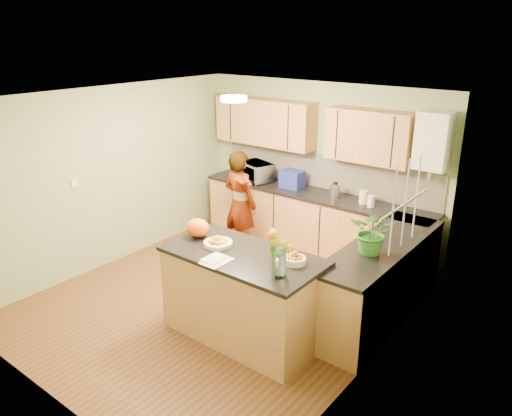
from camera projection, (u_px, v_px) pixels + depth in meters
The scene contains 28 objects.
floor at pixel (221, 301), 6.23m from camera, with size 4.50×4.50×0.00m, color #543618.
ceiling at pixel (216, 98), 5.38m from camera, with size 4.00×4.50×0.02m, color white.
wall_back at pixel (319, 167), 7.48m from camera, with size 4.00×0.02×2.50m, color #90A777.
wall_front at pixel (37, 279), 4.14m from camera, with size 4.00×0.02×2.50m, color #90A777.
wall_left at pixel (112, 177), 6.97m from camera, with size 0.02×4.50×2.50m, color #90A777.
wall_right at pixel (378, 251), 4.65m from camera, with size 0.02×4.50×2.50m, color #90A777.
back_counter at pixel (312, 222), 7.46m from camera, with size 3.64×0.62×0.94m.
right_counter at pixel (380, 282), 5.72m from camera, with size 0.62×2.24×0.94m.
splashback at pixel (324, 171), 7.42m from camera, with size 3.60×0.02×0.52m, color beige.
upper_cabinets at pixel (305, 127), 7.25m from camera, with size 3.20×0.34×0.70m.
boiler at pixel (433, 141), 6.15m from camera, with size 0.40×0.30×0.86m.
window_right at pixel (406, 204), 5.00m from camera, with size 0.01×1.30×1.05m.
light_switch at pixel (75, 184), 6.50m from camera, with size 0.02×0.09×0.09m, color white.
ceiling_lamp at pixel (234, 99), 5.62m from camera, with size 0.30×0.30×0.07m.
peninsula_island at pixel (243, 295), 5.39m from camera, with size 1.71×0.88×0.98m.
fruit_dish at pixel (218, 242), 5.41m from camera, with size 0.31×0.31×0.11m.
orange_bowl at pixel (295, 258), 4.99m from camera, with size 0.22×0.22×0.13m.
flower_vase at pixel (280, 243), 4.62m from camera, with size 0.29×0.29×0.54m.
orange_bag at pixel (198, 228), 5.63m from camera, with size 0.28×0.24×0.21m, color #FC5814.
papers at pixel (217, 261), 5.05m from camera, with size 0.23×0.31×0.01m, color white.
violinist at pixel (240, 204), 7.26m from camera, with size 0.58×0.38×1.59m, color tan.
violin at pixel (241, 178), 6.82m from camera, with size 0.64×0.25×0.13m, color #540F05, non-canonical shape.
microwave at pixel (256, 172), 7.83m from camera, with size 0.53×0.36×0.29m, color white.
blue_box at pixel (292, 179), 7.49m from camera, with size 0.33×0.24×0.27m, color navy.
kettle at pixel (335, 190), 7.05m from camera, with size 0.15×0.15×0.27m.
jar_cream at pixel (363, 197), 6.82m from camera, with size 0.12×0.12×0.18m, color #FAEFC8.
jar_white at pixel (371, 201), 6.70m from camera, with size 0.10×0.10×0.16m, color white.
potted_plant at pixel (373, 232), 5.24m from camera, with size 0.46×0.40×0.51m, color #347C29.
Camera 1 is at (3.71, -4.04, 3.21)m, focal length 35.00 mm.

